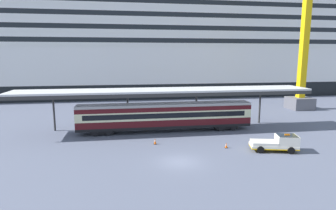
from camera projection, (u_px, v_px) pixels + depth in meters
The scene contains 8 objects.
ground_plane at pixel (180, 162), 29.38m from camera, with size 400.00×400.00×0.00m, color #555B6E.
cruise_ship at pixel (161, 43), 81.24m from camera, with size 142.74×23.76×41.00m.
platform_canopy at pixel (165, 91), 40.78m from camera, with size 42.41×5.52×6.08m.
train_carriage at pixel (165, 116), 40.99m from camera, with size 24.81×2.81×4.11m.
service_truck at pixel (278, 143), 32.64m from camera, with size 5.53×3.20×2.02m.
traffic_cone_near at pixel (226, 145), 33.81m from camera, with size 0.36×0.36×0.63m.
traffic_cone_mid at pixel (155, 141), 35.23m from camera, with size 0.36×0.36×0.74m.
dockside_crane at pixel (310, 17), 56.02m from camera, with size 16.23×4.40×58.74m.
Camera 1 is at (-5.62, -27.43, 10.74)m, focal length 30.49 mm.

